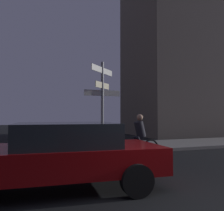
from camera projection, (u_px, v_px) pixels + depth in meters
The scene contains 5 objects.
sidewalk_kerb at pixel (86, 149), 10.68m from camera, with size 40.00×3.21×0.14m, color gray.
signpost at pixel (102, 97), 9.70m from camera, with size 1.54×1.28×3.63m.
car_near_right at pixel (57, 154), 5.06m from camera, with size 4.78×2.35×1.41m.
cyclist at pixel (139, 139), 8.26m from camera, with size 1.81×0.37×1.61m.
building_right_block at pixel (184, 27), 20.30m from camera, with size 9.20×6.55×18.26m.
Camera 1 is at (-2.55, -2.98, 1.57)m, focal length 38.04 mm.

